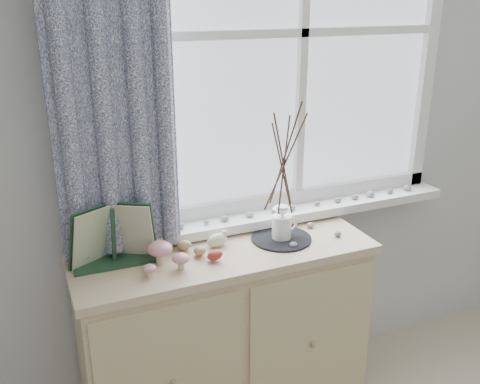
{
  "coord_description": "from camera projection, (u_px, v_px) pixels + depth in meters",
  "views": [
    {
      "loc": [
        -0.84,
        -0.03,
        1.8
      ],
      "look_at": [
        -0.1,
        1.7,
        1.1
      ],
      "focal_mm": 40.0,
      "sensor_mm": 36.0,
      "label": 1
    }
  ],
  "objects": [
    {
      "name": "botanical_book",
      "position": [
        114.0,
        237.0,
        1.93
      ],
      "size": [
        0.36,
        0.14,
        0.25
      ],
      "primitive_type": null,
      "rotation": [
        0.0,
        0.0,
        -0.02
      ],
      "color": "#1D3D26",
      "rests_on": "sideboard"
    },
    {
      "name": "toadstool_cluster",
      "position": [
        163.0,
        254.0,
        1.97
      ],
      "size": [
        0.18,
        0.15,
        0.09
      ],
      "color": "beige",
      "rests_on": "sideboard"
    },
    {
      "name": "twig_pitcher",
      "position": [
        284.0,
        160.0,
        2.08
      ],
      "size": [
        0.23,
        0.23,
        0.59
      ],
      "rotation": [
        0.0,
        0.0,
        0.08
      ],
      "color": "white",
      "rests_on": "crocheted_doily"
    },
    {
      "name": "wooden_eggs",
      "position": [
        199.0,
        250.0,
        2.06
      ],
      "size": [
        0.13,
        0.17,
        0.06
      ],
      "color": "tan",
      "rests_on": "sideboard"
    },
    {
      "name": "sideboard",
      "position": [
        225.0,
        339.0,
        2.27
      ],
      "size": [
        1.2,
        0.45,
        0.85
      ],
      "color": "beige",
      "rests_on": "ground"
    },
    {
      "name": "crocheted_doily",
      "position": [
        281.0,
        238.0,
        2.2
      ],
      "size": [
        0.25,
        0.25,
        0.01
      ],
      "primitive_type": "cylinder",
      "color": "black",
      "rests_on": "sideboard"
    },
    {
      "name": "songbird_figurine",
      "position": [
        217.0,
        239.0,
        2.13
      ],
      "size": [
        0.13,
        0.08,
        0.06
      ],
      "primitive_type": null,
      "rotation": [
        0.0,
        0.0,
        0.21
      ],
      "color": "white",
      "rests_on": "sideboard"
    },
    {
      "name": "sideboard_pebbles",
      "position": [
        296.0,
        232.0,
        2.24
      ],
      "size": [
        0.33,
        0.23,
        0.02
      ],
      "color": "#9D9C9F",
      "rests_on": "sideboard"
    }
  ]
}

